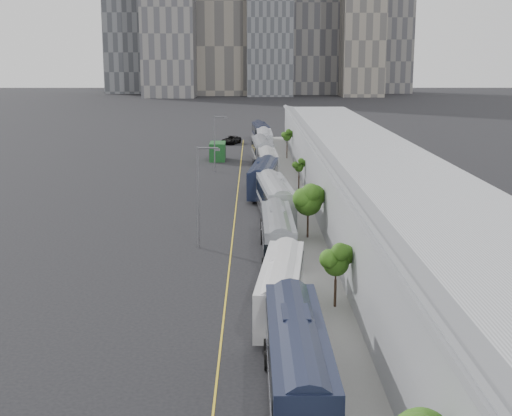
{
  "coord_description": "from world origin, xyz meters",
  "views": [
    {
      "loc": [
        0.38,
        -10.83,
        16.48
      ],
      "look_at": [
        0.69,
        53.14,
        3.0
      ],
      "focal_mm": 50.0,
      "sensor_mm": 36.0,
      "label": 1
    }
  ],
  "objects_px": {
    "bus_3": "(278,237)",
    "bus_5": "(264,181)",
    "bus_7": "(262,153)",
    "suv": "(231,140)",
    "bus_8": "(264,142)",
    "street_lamp_far": "(216,140)",
    "bus_1": "(297,368)",
    "bus_4": "(275,202)",
    "bus_9": "(261,134)",
    "bus_2": "(281,292)",
    "shipping_container": "(218,151)",
    "street_lamp_near": "(200,190)",
    "bus_6": "(268,164)"
  },
  "relations": [
    {
      "from": "bus_1",
      "to": "bus_8",
      "type": "bearing_deg",
      "value": 89.82
    },
    {
      "from": "bus_7",
      "to": "suv",
      "type": "distance_m",
      "value": 26.76
    },
    {
      "from": "bus_9",
      "to": "street_lamp_far",
      "type": "bearing_deg",
      "value": -104.31
    },
    {
      "from": "bus_1",
      "to": "bus_7",
      "type": "relative_size",
      "value": 1.0
    },
    {
      "from": "bus_9",
      "to": "shipping_container",
      "type": "bearing_deg",
      "value": -109.69
    },
    {
      "from": "bus_5",
      "to": "suv",
      "type": "height_order",
      "value": "bus_5"
    },
    {
      "from": "bus_5",
      "to": "bus_7",
      "type": "height_order",
      "value": "bus_7"
    },
    {
      "from": "shipping_container",
      "to": "bus_8",
      "type": "bearing_deg",
      "value": 56.0
    },
    {
      "from": "bus_9",
      "to": "shipping_container",
      "type": "distance_m",
      "value": 27.31
    },
    {
      "from": "bus_2",
      "to": "bus_7",
      "type": "height_order",
      "value": "bus_7"
    },
    {
      "from": "shipping_container",
      "to": "bus_9",
      "type": "bearing_deg",
      "value": 74.07
    },
    {
      "from": "bus_1",
      "to": "suv",
      "type": "xyz_separation_m",
      "value": [
        -6.37,
        107.15,
        -0.94
      ]
    },
    {
      "from": "bus_2",
      "to": "bus_3",
      "type": "bearing_deg",
      "value": 94.86
    },
    {
      "from": "bus_3",
      "to": "bus_4",
      "type": "height_order",
      "value": "bus_4"
    },
    {
      "from": "bus_4",
      "to": "shipping_container",
      "type": "bearing_deg",
      "value": 96.11
    },
    {
      "from": "bus_7",
      "to": "street_lamp_near",
      "type": "relative_size",
      "value": 1.54
    },
    {
      "from": "bus_1",
      "to": "shipping_container",
      "type": "height_order",
      "value": "bus_1"
    },
    {
      "from": "bus_4",
      "to": "bus_9",
      "type": "bearing_deg",
      "value": 86.1
    },
    {
      "from": "suv",
      "to": "bus_7",
      "type": "bearing_deg",
      "value": -58.53
    },
    {
      "from": "bus_4",
      "to": "bus_5",
      "type": "height_order",
      "value": "bus_4"
    },
    {
      "from": "bus_5",
      "to": "suv",
      "type": "relative_size",
      "value": 2.46
    },
    {
      "from": "bus_3",
      "to": "bus_9",
      "type": "height_order",
      "value": "bus_9"
    },
    {
      "from": "bus_4",
      "to": "street_lamp_far",
      "type": "height_order",
      "value": "street_lamp_far"
    },
    {
      "from": "bus_9",
      "to": "street_lamp_far",
      "type": "distance_m",
      "value": 39.38
    },
    {
      "from": "bus_2",
      "to": "bus_9",
      "type": "xyz_separation_m",
      "value": [
        -0.24,
        98.4,
        0.09
      ]
    },
    {
      "from": "suv",
      "to": "bus_3",
      "type": "bearing_deg",
      "value": -66.4
    },
    {
      "from": "bus_6",
      "to": "shipping_container",
      "type": "xyz_separation_m",
      "value": [
        -7.93,
        14.46,
        -0.07
      ]
    },
    {
      "from": "bus_6",
      "to": "bus_7",
      "type": "relative_size",
      "value": 0.91
    },
    {
      "from": "bus_3",
      "to": "bus_5",
      "type": "distance_m",
      "value": 27.75
    },
    {
      "from": "bus_5",
      "to": "bus_9",
      "type": "height_order",
      "value": "bus_5"
    },
    {
      "from": "bus_4",
      "to": "bus_9",
      "type": "xyz_separation_m",
      "value": [
        -0.72,
        69.49,
        -0.1
      ]
    },
    {
      "from": "bus_1",
      "to": "bus_4",
      "type": "relative_size",
      "value": 0.98
    },
    {
      "from": "street_lamp_near",
      "to": "shipping_container",
      "type": "relative_size",
      "value": 1.69
    },
    {
      "from": "bus_5",
      "to": "bus_8",
      "type": "height_order",
      "value": "bus_5"
    },
    {
      "from": "bus_2",
      "to": "bus_7",
      "type": "relative_size",
      "value": 0.91
    },
    {
      "from": "suv",
      "to": "bus_6",
      "type": "bearing_deg",
      "value": -61.22
    },
    {
      "from": "bus_4",
      "to": "bus_9",
      "type": "distance_m",
      "value": 69.49
    },
    {
      "from": "bus_6",
      "to": "bus_8",
      "type": "height_order",
      "value": "bus_8"
    },
    {
      "from": "bus_1",
      "to": "bus_8",
      "type": "relative_size",
      "value": 1.06
    },
    {
      "from": "bus_1",
      "to": "bus_8",
      "type": "distance_m",
      "value": 96.07
    },
    {
      "from": "bus_1",
      "to": "suv",
      "type": "bearing_deg",
      "value": 93.22
    },
    {
      "from": "bus_5",
      "to": "street_lamp_far",
      "type": "distance_m",
      "value": 18.93
    },
    {
      "from": "street_lamp_near",
      "to": "street_lamp_far",
      "type": "distance_m",
      "value": 43.04
    },
    {
      "from": "bus_1",
      "to": "shipping_container",
      "type": "bearing_deg",
      "value": 95.18
    },
    {
      "from": "bus_8",
      "to": "bus_4",
      "type": "bearing_deg",
      "value": -90.39
    },
    {
      "from": "bus_2",
      "to": "street_lamp_near",
      "type": "bearing_deg",
      "value": 116.97
    },
    {
      "from": "bus_3",
      "to": "bus_6",
      "type": "bearing_deg",
      "value": 89.56
    },
    {
      "from": "bus_8",
      "to": "street_lamp_far",
      "type": "distance_m",
      "value": 25.51
    },
    {
      "from": "bus_8",
      "to": "bus_9",
      "type": "height_order",
      "value": "bus_9"
    },
    {
      "from": "bus_3",
      "to": "bus_2",
      "type": "bearing_deg",
      "value": -91.45
    }
  ]
}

